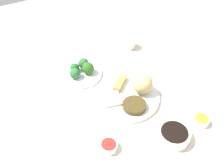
% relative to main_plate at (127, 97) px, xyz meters
% --- Properties ---
extents(tabletop, '(2.20, 2.20, 0.02)m').
position_rel_main_plate_xyz_m(tabletop, '(0.00, -0.00, -0.02)').
color(tabletop, beige).
rests_on(tabletop, ground).
extents(main_plate, '(0.26, 0.26, 0.02)m').
position_rel_main_plate_xyz_m(main_plate, '(0.00, 0.00, 0.00)').
color(main_plate, white).
rests_on(main_plate, tabletop).
extents(rice_scoop, '(0.08, 0.08, 0.08)m').
position_rel_main_plate_xyz_m(rice_scoop, '(0.07, -0.01, 0.05)').
color(rice_scoop, tan).
rests_on(rice_scoop, main_plate).
extents(spring_roll, '(0.09, 0.08, 0.02)m').
position_rel_main_plate_xyz_m(spring_roll, '(0.01, 0.07, 0.02)').
color(spring_roll, gold).
rests_on(spring_roll, main_plate).
extents(crab_rangoon_wonton, '(0.09, 0.09, 0.01)m').
position_rel_main_plate_xyz_m(crab_rangoon_wonton, '(-0.07, 0.01, 0.02)').
color(crab_rangoon_wonton, beige).
rests_on(crab_rangoon_wonton, main_plate).
extents(stir_fry_heap, '(0.09, 0.09, 0.02)m').
position_rel_main_plate_xyz_m(stir_fry_heap, '(-0.01, -0.07, 0.02)').
color(stir_fry_heap, '#463719').
rests_on(stir_fry_heap, main_plate).
extents(broccoli_plate, '(0.19, 0.19, 0.01)m').
position_rel_main_plate_xyz_m(broccoli_plate, '(-0.10, 0.23, -0.00)').
color(broccoli_plate, white).
rests_on(broccoli_plate, tabletop).
extents(broccoli_floret_0, '(0.04, 0.04, 0.04)m').
position_rel_main_plate_xyz_m(broccoli_floret_0, '(-0.12, 0.25, 0.03)').
color(broccoli_floret_0, '#226326').
rests_on(broccoli_floret_0, broccoli_plate).
extents(broccoli_floret_1, '(0.05, 0.05, 0.05)m').
position_rel_main_plate_xyz_m(broccoli_floret_1, '(-0.14, 0.21, 0.03)').
color(broccoli_floret_1, '#2C6A35').
rests_on(broccoli_floret_1, broccoli_plate).
extents(broccoli_floret_2, '(0.05, 0.05, 0.05)m').
position_rel_main_plate_xyz_m(broccoli_floret_2, '(-0.07, 0.21, 0.03)').
color(broccoli_floret_2, '#2A601F').
rests_on(broccoli_floret_2, broccoli_plate).
extents(broccoli_floret_3, '(0.05, 0.05, 0.05)m').
position_rel_main_plate_xyz_m(broccoli_floret_3, '(-0.08, 0.25, 0.03)').
color(broccoli_floret_3, '#2D6230').
rests_on(broccoli_floret_3, broccoli_plate).
extents(soy_sauce_bowl, '(0.11, 0.11, 0.04)m').
position_rel_main_plate_xyz_m(soy_sauce_bowl, '(0.04, -0.25, 0.01)').
color(soy_sauce_bowl, white).
rests_on(soy_sauce_bowl, tabletop).
extents(soy_sauce_bowl_liquid, '(0.09, 0.09, 0.00)m').
position_rel_main_plate_xyz_m(soy_sauce_bowl_liquid, '(0.04, -0.25, 0.03)').
color(soy_sauce_bowl_liquid, black).
rests_on(soy_sauce_bowl_liquid, soy_sauce_bowl).
extents(sauce_ramekin_sweet_and_sour, '(0.06, 0.06, 0.03)m').
position_rel_main_plate_xyz_m(sauce_ramekin_sweet_and_sour, '(-0.18, -0.17, 0.00)').
color(sauce_ramekin_sweet_and_sour, white).
rests_on(sauce_ramekin_sweet_and_sour, tabletop).
extents(sauce_ramekin_sweet_and_sour_liquid, '(0.05, 0.05, 0.00)m').
position_rel_main_plate_xyz_m(sauce_ramekin_sweet_and_sour_liquid, '(-0.18, -0.17, 0.02)').
color(sauce_ramekin_sweet_and_sour_liquid, red).
rests_on(sauce_ramekin_sweet_and_sour_liquid, sauce_ramekin_sweet_and_sour).
extents(sauce_ramekin_hot_mustard, '(0.06, 0.06, 0.03)m').
position_rel_main_plate_xyz_m(sauce_ramekin_hot_mustard, '(0.17, -0.24, 0.00)').
color(sauce_ramekin_hot_mustard, white).
rests_on(sauce_ramekin_hot_mustard, tabletop).
extents(sauce_ramekin_hot_mustard_liquid, '(0.05, 0.05, 0.00)m').
position_rel_main_plate_xyz_m(sauce_ramekin_hot_mustard_liquid, '(0.17, -0.24, 0.02)').
color(sauce_ramekin_hot_mustard_liquid, yellow).
rests_on(sauce_ramekin_hot_mustard_liquid, sauce_ramekin_hot_mustard).
extents(teacup, '(0.07, 0.07, 0.06)m').
position_rel_main_plate_xyz_m(teacup, '(0.20, 0.30, 0.02)').
color(teacup, white).
rests_on(teacup, tabletop).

